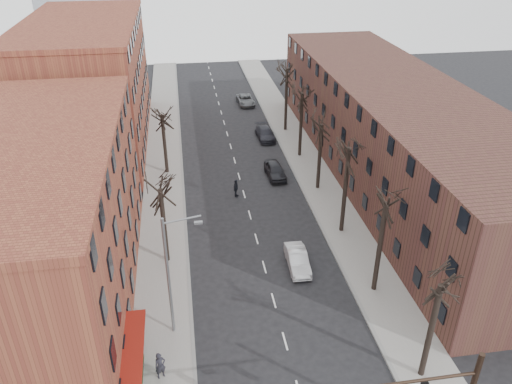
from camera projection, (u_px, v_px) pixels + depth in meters
name	position (u px, v px, depth m)	size (l,w,h in m)	color
sidewalk_left	(164.00, 168.00, 54.98)	(4.00, 90.00, 0.15)	gray
sidewalk_right	(305.00, 159.00, 57.16)	(4.00, 90.00, 0.15)	gray
building_left_near	(35.00, 228.00, 33.75)	(12.00, 26.00, 12.00)	brown
building_left_far	(89.00, 86.00, 58.29)	(12.00, 28.00, 14.00)	brown
building_right	(394.00, 131.00, 51.54)	(12.00, 50.00, 10.00)	#472A21
awning_left	(138.00, 384.00, 29.80)	(1.20, 7.00, 0.15)	maroon
tree_right_a	(421.00, 375.00, 30.38)	(5.20, 5.20, 10.00)	black
tree_right_b	(373.00, 290.00, 37.29)	(5.20, 5.20, 10.80)	black
tree_right_c	(341.00, 231.00, 44.19)	(5.20, 5.20, 11.60)	black
tree_right_d	(317.00, 189.00, 51.10)	(5.20, 5.20, 10.00)	black
tree_right_e	(299.00, 156.00, 58.00)	(5.20, 5.20, 10.80)	black
tree_right_f	(285.00, 130.00, 64.91)	(5.20, 5.20, 11.60)	black
tree_left_a	(168.00, 261.00, 40.40)	(5.20, 5.20, 9.50)	black
tree_left_b	(167.00, 173.00, 54.21)	(5.20, 5.20, 9.50)	black
streetlight	(171.00, 272.00, 31.13)	(2.45, 0.22, 9.03)	slate
silver_sedan	(297.00, 260.00, 39.40)	(1.49, 4.28, 1.41)	silver
parked_car_near	(275.00, 170.00, 53.05)	(1.80, 4.47, 1.52)	black
parked_car_mid	(265.00, 134.00, 62.16)	(1.94, 4.77, 1.38)	#21222A
parked_car_far	(246.00, 100.00, 73.47)	(2.24, 4.85, 1.35)	#585C60
pedestrian_a	(160.00, 366.00, 29.68)	(0.67, 0.44, 1.84)	#222129
pedestrian_crossing	(236.00, 188.00, 49.23)	(1.08, 0.45, 1.85)	black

